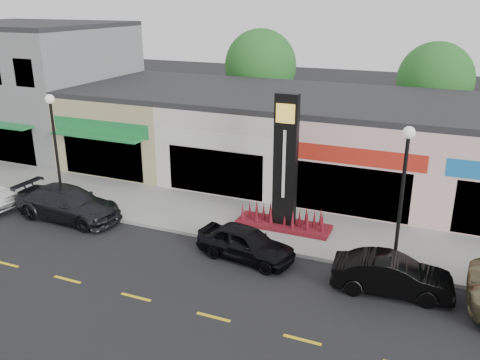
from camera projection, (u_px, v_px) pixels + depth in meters
The scene contains 15 objects.
ground at pixel (179, 259), 20.25m from camera, with size 120.00×120.00×0.00m, color black.
sidewalk at pixel (224, 217), 23.99m from camera, with size 52.00×4.30×0.15m, color gray.
curb at pixel (202, 236), 22.04m from camera, with size 52.00×0.20×0.15m, color gray.
building_grey_2story at pixel (32, 84), 35.42m from camera, with size 12.00×10.95×8.30m.
shop_beige at pixel (150, 121), 32.50m from camera, with size 7.00×10.85×4.80m.
shop_cream at pixel (251, 132), 29.93m from camera, with size 7.00×10.01×4.80m.
shop_pink_w at pixel (371, 144), 27.36m from camera, with size 7.00×10.01×4.80m.
tree_rear_west at pixel (260, 65), 36.86m from camera, with size 5.20×5.20×7.83m.
tree_rear_mid at pixel (435, 80), 32.55m from camera, with size 4.80×4.80×7.29m.
lamp_west_near at pixel (55, 139), 24.19m from camera, with size 0.44×0.44×5.47m.
lamp_east_near at pixel (403, 184), 18.30m from camera, with size 0.44×0.44×5.47m.
pylon_sign at pixel (285, 182), 22.01m from camera, with size 4.20×1.30×6.00m.
car_dark_sedan at pixel (68, 203), 23.72m from camera, with size 5.26×2.14×1.53m, color black.
car_black_sedan at pixel (246, 243), 20.06m from camera, with size 4.01×1.61×1.37m, color black.
car_black_conv at pixel (392, 275), 17.72m from camera, with size 4.13×1.44×1.36m, color black.
Camera 1 is at (9.30, -15.61, 9.79)m, focal length 38.00 mm.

